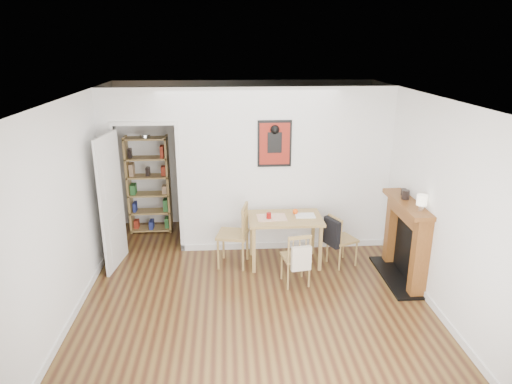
{
  "coord_description": "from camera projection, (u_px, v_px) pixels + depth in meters",
  "views": [
    {
      "loc": [
        -0.33,
        -5.45,
        3.23
      ],
      "look_at": [
        0.07,
        0.6,
        1.23
      ],
      "focal_mm": 32.0,
      "sensor_mm": 36.0,
      "label": 1
    }
  ],
  "objects": [
    {
      "name": "ground",
      "position": [
        254.0,
        291.0,
        6.2
      ],
      "size": [
        5.2,
        5.2,
        0.0
      ],
      "primitive_type": "plane",
      "color": "brown",
      "rests_on": "ground"
    },
    {
      "name": "chair_left",
      "position": [
        233.0,
        235.0,
        6.8
      ],
      "size": [
        0.57,
        0.57,
        0.96
      ],
      "color": "#987947",
      "rests_on": "ground"
    },
    {
      "name": "placemat",
      "position": [
        272.0,
        217.0,
        6.77
      ],
      "size": [
        0.44,
        0.34,
        0.0
      ],
      "primitive_type": "cube",
      "rotation": [
        0.0,
        0.0,
        0.04
      ],
      "color": "beige",
      "rests_on": "dining_table"
    },
    {
      "name": "bookshelf",
      "position": [
        149.0,
        185.0,
        7.94
      ],
      "size": [
        0.72,
        0.29,
        1.71
      ],
      "color": "#A0814A",
      "rests_on": "ground"
    },
    {
      "name": "chair_right",
      "position": [
        341.0,
        239.0,
        6.83
      ],
      "size": [
        0.56,
        0.53,
        0.8
      ],
      "color": "#987947",
      "rests_on": "ground"
    },
    {
      "name": "orange_fruit",
      "position": [
        295.0,
        212.0,
        6.89
      ],
      "size": [
        0.08,
        0.08,
        0.08
      ],
      "primitive_type": "sphere",
      "color": "#E34B0B",
      "rests_on": "dining_table"
    },
    {
      "name": "notebook",
      "position": [
        305.0,
        216.0,
        6.83
      ],
      "size": [
        0.3,
        0.22,
        0.01
      ],
      "primitive_type": "cube",
      "rotation": [
        0.0,
        0.0,
        -0.02
      ],
      "color": "silver",
      "rests_on": "dining_table"
    },
    {
      "name": "ceramic_jar_b",
      "position": [
        404.0,
        192.0,
        6.45
      ],
      "size": [
        0.08,
        0.08,
        0.09
      ],
      "primitive_type": "cylinder",
      "color": "black",
      "rests_on": "fireplace"
    },
    {
      "name": "fireplace",
      "position": [
        407.0,
        238.0,
        6.38
      ],
      "size": [
        0.45,
        1.25,
        1.16
      ],
      "color": "brown",
      "rests_on": "ground"
    },
    {
      "name": "chair_front",
      "position": [
        296.0,
        258.0,
        6.28
      ],
      "size": [
        0.45,
        0.49,
        0.78
      ],
      "color": "#987947",
      "rests_on": "ground"
    },
    {
      "name": "room_shell",
      "position": [
        255.0,
        172.0,
        7.07
      ],
      "size": [
        5.2,
        5.2,
        5.2
      ],
      "color": "silver",
      "rests_on": "ground"
    },
    {
      "name": "ceramic_jar_a",
      "position": [
        406.0,
        195.0,
        6.28
      ],
      "size": [
        0.11,
        0.11,
        0.13
      ],
      "primitive_type": "cylinder",
      "color": "black",
      "rests_on": "fireplace"
    },
    {
      "name": "red_glass",
      "position": [
        269.0,
        216.0,
        6.71
      ],
      "size": [
        0.07,
        0.07,
        0.09
      ],
      "primitive_type": "cylinder",
      "color": "maroon",
      "rests_on": "dining_table"
    },
    {
      "name": "mantel_lamp",
      "position": [
        422.0,
        201.0,
        5.83
      ],
      "size": [
        0.14,
        0.14,
        0.21
      ],
      "color": "silver",
      "rests_on": "fireplace"
    },
    {
      "name": "dining_table",
      "position": [
        285.0,
        223.0,
        6.81
      ],
      "size": [
        1.09,
        0.69,
        0.74
      ],
      "color": "#A0814A",
      "rests_on": "ground"
    }
  ]
}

